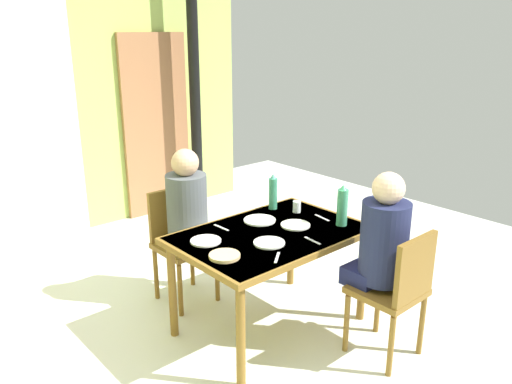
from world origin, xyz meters
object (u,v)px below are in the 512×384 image
object	(u,v)px
person_near_diner	(382,240)
person_far_diner	(188,208)
chair_far_diner	(180,238)
chair_near_diner	(397,288)
water_bottle_green_near	(273,192)
water_bottle_green_far	(342,206)
dining_table	(271,243)

from	to	relation	value
person_near_diner	person_far_diner	size ratio (longest dim) A/B	1.00
chair_far_diner	person_far_diner	world-z (taller)	person_far_diner
chair_near_diner	person_near_diner	world-z (taller)	person_near_diner
person_near_diner	water_bottle_green_near	bearing A→B (deg)	90.46
water_bottle_green_near	water_bottle_green_far	distance (m)	0.58
dining_table	chair_far_diner	xyz separation A→B (m)	(-0.23, 0.78, -0.15)
chair_near_diner	water_bottle_green_near	xyz separation A→B (m)	(-0.01, 1.12, 0.36)
water_bottle_green_near	dining_table	bearing A→B (deg)	-134.97
chair_far_diner	chair_near_diner	bearing A→B (deg)	110.03
person_near_diner	person_far_diner	distance (m)	1.42
dining_table	person_near_diner	world-z (taller)	person_near_diner
chair_far_diner	water_bottle_green_far	world-z (taller)	water_bottle_green_far
dining_table	person_far_diner	bearing A→B (deg)	109.20
chair_near_diner	water_bottle_green_far	bearing A→B (deg)	78.04
water_bottle_green_far	person_far_diner	bearing A→B (deg)	128.23
person_near_diner	person_far_diner	world-z (taller)	same
dining_table	person_far_diner	xyz separation A→B (m)	(-0.23, 0.65, 0.13)
water_bottle_green_far	chair_far_diner	bearing A→B (deg)	124.28
chair_far_diner	person_far_diner	distance (m)	0.31
chair_far_diner	water_bottle_green_near	xyz separation A→B (m)	(0.56, -0.45, 0.36)
dining_table	water_bottle_green_near	xyz separation A→B (m)	(0.34, 0.34, 0.20)
person_far_diner	water_bottle_green_near	size ratio (longest dim) A/B	2.81
person_far_diner	chair_near_diner	bearing A→B (deg)	111.77
chair_near_diner	water_bottle_green_far	size ratio (longest dim) A/B	2.96
person_near_diner	water_bottle_green_far	distance (m)	0.44
person_near_diner	water_bottle_green_far	bearing A→B (deg)	74.33
person_far_diner	water_bottle_green_near	world-z (taller)	person_far_diner
water_bottle_green_near	water_bottle_green_far	xyz separation A→B (m)	(0.13, -0.57, 0.01)
dining_table	water_bottle_green_far	distance (m)	0.56
person_near_diner	water_bottle_green_far	world-z (taller)	person_near_diner
person_near_diner	water_bottle_green_near	world-z (taller)	person_near_diner
chair_far_diner	water_bottle_green_far	bearing A→B (deg)	124.28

